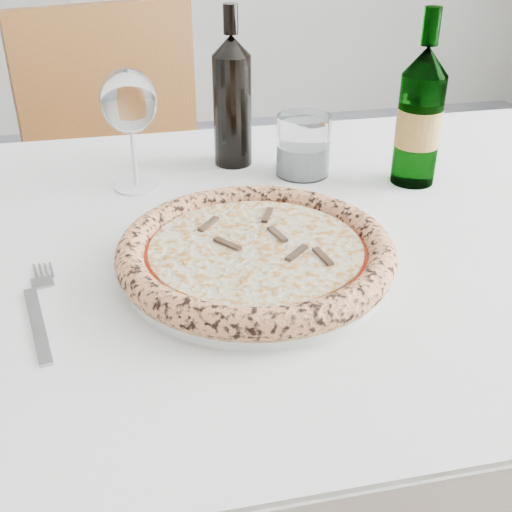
% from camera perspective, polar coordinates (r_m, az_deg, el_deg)
% --- Properties ---
extents(dining_table, '(1.49, 0.89, 0.76)m').
position_cam_1_polar(dining_table, '(0.91, -1.41, -2.76)').
color(dining_table, brown).
rests_on(dining_table, floor).
extents(chair_far, '(0.56, 0.56, 0.93)m').
position_cam_1_polar(chair_far, '(1.64, -11.00, 6.78)').
color(chair_far, brown).
rests_on(chair_far, floor).
extents(plate, '(0.32, 0.32, 0.02)m').
position_cam_1_polar(plate, '(0.77, -0.00, -0.72)').
color(plate, white).
rests_on(plate, dining_table).
extents(pizza, '(0.33, 0.33, 0.03)m').
position_cam_1_polar(pizza, '(0.77, -0.00, 0.42)').
color(pizza, tan).
rests_on(pizza, plate).
extents(fork, '(0.04, 0.21, 0.00)m').
position_cam_1_polar(fork, '(0.74, -18.72, -4.61)').
color(fork, '#9DA1A7').
rests_on(fork, dining_table).
extents(wine_glass, '(0.08, 0.08, 0.18)m').
position_cam_1_polar(wine_glass, '(0.97, -11.24, 13.09)').
color(wine_glass, white).
rests_on(wine_glass, dining_table).
extents(tumbler, '(0.09, 0.09, 0.10)m').
position_cam_1_polar(tumbler, '(1.04, 4.21, 9.45)').
color(tumbler, white).
rests_on(tumbler, dining_table).
extents(beer_bottle, '(0.07, 0.07, 0.26)m').
position_cam_1_polar(beer_bottle, '(1.02, 14.34, 11.89)').
color(beer_bottle, '#1E5C1F').
rests_on(beer_bottle, dining_table).
extents(wine_bottle, '(0.06, 0.06, 0.25)m').
position_cam_1_polar(wine_bottle, '(1.06, -2.13, 13.73)').
color(wine_bottle, black).
rests_on(wine_bottle, dining_table).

